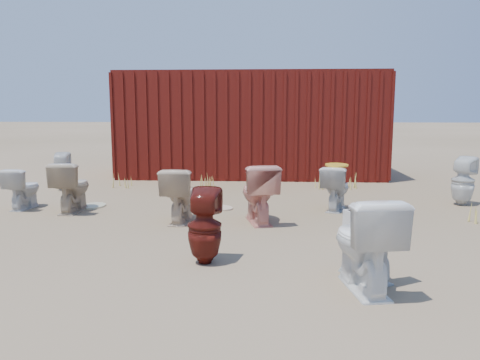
# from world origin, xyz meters

# --- Properties ---
(ground) EXTENTS (100.00, 100.00, 0.00)m
(ground) POSITION_xyz_m (0.00, 0.00, 0.00)
(ground) COLOR brown
(ground) RESTS_ON ground
(shipping_container) EXTENTS (6.00, 2.40, 2.40)m
(shipping_container) POSITION_xyz_m (0.00, 5.20, 1.20)
(shipping_container) COLOR #4A100C
(shipping_container) RESTS_ON ground
(toilet_front_a) EXTENTS (0.42, 0.67, 0.65)m
(toilet_front_a) POSITION_xyz_m (-3.46, 0.98, 0.33)
(toilet_front_a) COLOR silver
(toilet_front_a) RESTS_ON ground
(toilet_front_pink) EXTENTS (0.64, 0.90, 0.83)m
(toilet_front_pink) POSITION_xyz_m (0.27, 0.30, 0.41)
(toilet_front_pink) COLOR #E69585
(toilet_front_pink) RESTS_ON ground
(toilet_front_c) EXTENTS (0.61, 0.89, 0.84)m
(toilet_front_c) POSITION_xyz_m (1.24, -2.10, 0.42)
(toilet_front_c) COLOR white
(toilet_front_c) RESTS_ON ground
(toilet_front_maroon) EXTENTS (0.36, 0.37, 0.78)m
(toilet_front_maroon) POSITION_xyz_m (-0.23, -1.48, 0.39)
(toilet_front_maroon) COLOR #5D1710
(toilet_front_maroon) RESTS_ON ground
(toilet_front_e) EXTENTS (0.67, 0.77, 0.68)m
(toilet_front_e) POSITION_xyz_m (1.31, -1.82, 0.34)
(toilet_front_e) COLOR silver
(toilet_front_e) RESTS_ON ground
(toilet_back_a) EXTENTS (0.39, 0.40, 0.73)m
(toilet_back_a) POSITION_xyz_m (-3.60, 2.70, 0.37)
(toilet_back_a) COLOR silver
(toilet_back_a) RESTS_ON ground
(toilet_back_beige_left) EXTENTS (0.44, 0.77, 0.78)m
(toilet_back_beige_left) POSITION_xyz_m (-2.60, 0.81, 0.39)
(toilet_back_beige_left) COLOR tan
(toilet_back_beige_left) RESTS_ON ground
(toilet_back_beige_right) EXTENTS (0.47, 0.77, 0.77)m
(toilet_back_beige_right) POSITION_xyz_m (-0.82, 0.27, 0.38)
(toilet_back_beige_right) COLOR #CBB294
(toilet_back_beige_right) RESTS_ON ground
(toilet_back_yellowlid) EXTENTS (0.60, 0.77, 0.70)m
(toilet_back_yellowlid) POSITION_xyz_m (1.47, 1.18, 0.35)
(toilet_back_yellowlid) COLOR silver
(toilet_back_yellowlid) RESTS_ON ground
(toilet_back_e) EXTENTS (0.51, 0.51, 0.80)m
(toilet_back_e) POSITION_xyz_m (3.60, 1.69, 0.40)
(toilet_back_e) COLOR silver
(toilet_back_e) RESTS_ON ground
(yellow_lid) EXTENTS (0.35, 0.44, 0.02)m
(yellow_lid) POSITION_xyz_m (1.47, 1.18, 0.71)
(yellow_lid) COLOR gold
(yellow_lid) RESTS_ON toilet_back_yellowlid
(loose_tank) EXTENTS (0.54, 0.34, 0.35)m
(loose_tank) POSITION_xyz_m (1.60, -0.42, 0.17)
(loose_tank) COLOR silver
(loose_tank) RESTS_ON ground
(loose_lid_near) EXTENTS (0.41, 0.51, 0.02)m
(loose_lid_near) POSITION_xyz_m (-2.43, 1.20, 0.01)
(loose_lid_near) COLOR tan
(loose_lid_near) RESTS_ON ground
(loose_lid_far) EXTENTS (0.59, 0.58, 0.02)m
(loose_lid_far) POSITION_xyz_m (-0.36, 1.18, 0.01)
(loose_lid_far) COLOR beige
(loose_lid_far) RESTS_ON ground
(weed_clump_a) EXTENTS (0.36, 0.36, 0.26)m
(weed_clump_a) POSITION_xyz_m (-2.54, 3.13, 0.13)
(weed_clump_a) COLOR gold
(weed_clump_a) RESTS_ON ground
(weed_clump_b) EXTENTS (0.32, 0.32, 0.26)m
(weed_clump_b) POSITION_xyz_m (0.39, 2.66, 0.13)
(weed_clump_b) COLOR gold
(weed_clump_b) RESTS_ON ground
(weed_clump_c) EXTENTS (0.36, 0.36, 0.29)m
(weed_clump_c) POSITION_xyz_m (2.05, 3.20, 0.15)
(weed_clump_c) COLOR gold
(weed_clump_c) RESTS_ON ground
(weed_clump_d) EXTENTS (0.30, 0.30, 0.26)m
(weed_clump_d) POSITION_xyz_m (-0.84, 3.28, 0.13)
(weed_clump_d) COLOR gold
(weed_clump_d) RESTS_ON ground
(weed_clump_e) EXTENTS (0.34, 0.34, 0.28)m
(weed_clump_e) POSITION_xyz_m (1.50, 3.20, 0.14)
(weed_clump_e) COLOR gold
(weed_clump_e) RESTS_ON ground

